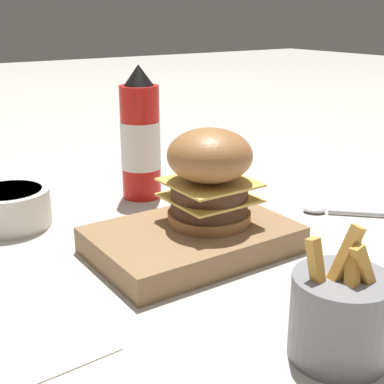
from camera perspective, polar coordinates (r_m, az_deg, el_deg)
The scene contains 9 objects.
ground_plane at distance 0.72m, azimuth 4.92°, elevation -6.77°, with size 6.00×6.00×0.00m, color #B7B2A8.
serving_board at distance 0.72m, azimuth 0.00°, elevation -5.10°, with size 0.26×0.18×0.04m.
burger at distance 0.71m, azimuth 1.88°, elevation 1.77°, with size 0.11×0.11×0.13m.
ketchup_bottle at distance 0.92m, azimuth -5.52°, elevation 5.65°, with size 0.07×0.07×0.23m.
fries_basket at distance 0.52m, azimuth 15.49°, elevation -12.55°, with size 0.09×0.09×0.13m.
side_bowl at distance 0.85m, azimuth -18.89°, elevation -1.49°, with size 0.12×0.12×0.06m.
spoon at distance 0.89m, azimuth 14.67°, elevation -1.94°, with size 0.12×0.11×0.01m.
ketchup_puddle at distance 0.64m, azimuth 18.17°, elevation -10.82°, with size 0.07×0.07×0.00m.
parchment_square at distance 0.57m, azimuth -17.93°, elevation -14.70°, with size 0.16×0.16×0.00m.
Camera 1 is at (-0.41, -0.50, 0.31)m, focal length 50.00 mm.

